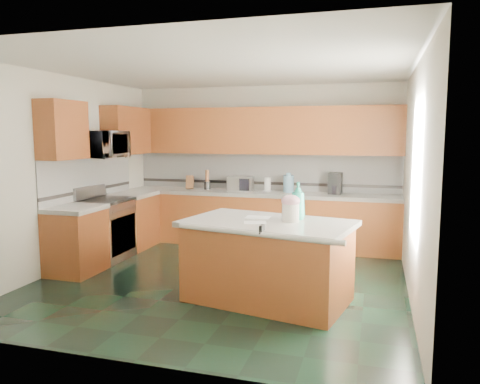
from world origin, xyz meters
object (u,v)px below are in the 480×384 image
(soap_bottle_island, at_px, (298,201))
(toaster_oven, at_px, (241,184))
(island_base, at_px, (268,264))
(coffee_maker, at_px, (335,183))
(island_top, at_px, (268,224))
(treat_jar, at_px, (291,213))
(knife_block, at_px, (190,182))

(soap_bottle_island, height_order, toaster_oven, soap_bottle_island)
(island_base, relative_size, coffee_maker, 5.02)
(island_top, height_order, treat_jar, treat_jar)
(island_base, bearing_deg, soap_bottle_island, 45.23)
(treat_jar, xyz_separation_m, knife_block, (-2.26, 2.55, 0.02))
(soap_bottle_island, distance_m, coffee_maker, 2.43)
(island_base, relative_size, soap_bottle_island, 4.07)
(toaster_oven, bearing_deg, island_base, -73.18)
(soap_bottle_island, xyz_separation_m, toaster_oven, (-1.38, 2.39, -0.09))
(island_base, height_order, toaster_oven, toaster_oven)
(soap_bottle_island, relative_size, knife_block, 1.83)
(soap_bottle_island, bearing_deg, coffee_maker, 79.79)
(island_top, xyz_separation_m, knife_block, (-2.01, 2.59, 0.15))
(island_base, xyz_separation_m, island_top, (0.00, 0.00, 0.46))
(soap_bottle_island, relative_size, toaster_oven, 1.01)
(island_base, distance_m, coffee_maker, 2.75)
(island_base, height_order, treat_jar, treat_jar)
(island_top, height_order, knife_block, knife_block)
(soap_bottle_island, distance_m, toaster_oven, 2.76)
(island_top, distance_m, coffee_maker, 2.68)
(treat_jar, height_order, soap_bottle_island, soap_bottle_island)
(island_top, distance_m, knife_block, 3.28)
(island_top, distance_m, soap_bottle_island, 0.44)
(treat_jar, relative_size, knife_block, 0.86)
(island_top, height_order, soap_bottle_island, soap_bottle_island)
(island_base, xyz_separation_m, treat_jar, (0.25, 0.04, 0.59))
(knife_block, relative_size, coffee_maker, 0.67)
(island_top, relative_size, toaster_oven, 4.37)
(island_base, bearing_deg, knife_block, 139.21)
(island_top, relative_size, coffee_maker, 5.30)
(island_base, xyz_separation_m, knife_block, (-2.01, 2.59, 0.61))
(treat_jar, distance_m, toaster_oven, 2.87)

